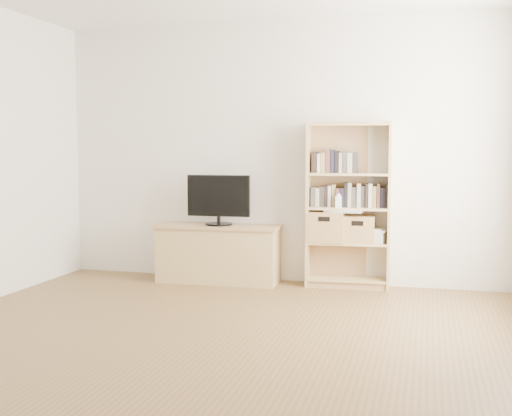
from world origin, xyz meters
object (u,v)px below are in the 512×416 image
(television, at_px, (219,200))
(laptop, at_px, (345,210))
(basket_left, at_px, (326,226))
(baby_monitor, at_px, (338,202))
(tv_stand, at_px, (219,255))
(basket_right, at_px, (358,229))
(bookshelf, at_px, (348,205))

(television, bearing_deg, laptop, 0.48)
(basket_left, bearing_deg, baby_monitor, -32.15)
(tv_stand, distance_m, basket_right, 1.42)
(laptop, bearing_deg, television, -170.68)
(television, distance_m, baby_monitor, 1.20)
(basket_left, xyz_separation_m, laptop, (0.18, -0.00, 0.16))
(laptop, bearing_deg, tv_stand, -170.68)
(baby_monitor, xyz_separation_m, basket_right, (0.18, 0.10, -0.26))
(television, relative_size, basket_left, 1.80)
(tv_stand, height_order, basket_right, basket_right)
(laptop, bearing_deg, basket_right, 18.07)
(bookshelf, bearing_deg, basket_right, -2.60)
(bookshelf, height_order, baby_monitor, bookshelf)
(basket_right, bearing_deg, basket_left, -178.71)
(baby_monitor, relative_size, basket_right, 0.36)
(laptop, bearing_deg, bookshelf, 45.58)
(tv_stand, distance_m, television, 0.55)
(bookshelf, distance_m, laptop, 0.06)
(baby_monitor, distance_m, basket_right, 0.33)
(basket_left, bearing_deg, basket_right, 2.01)
(tv_stand, height_order, bookshelf, bookshelf)
(baby_monitor, bearing_deg, tv_stand, 169.85)
(bookshelf, xyz_separation_m, television, (-1.28, -0.08, 0.03))
(tv_stand, bearing_deg, television, -1.80)
(bookshelf, distance_m, basket_right, 0.25)
(tv_stand, distance_m, baby_monitor, 1.33)
(basket_left, height_order, laptop, laptop)
(tv_stand, relative_size, television, 1.88)
(tv_stand, relative_size, basket_right, 3.86)
(basket_left, relative_size, laptop, 1.00)
(tv_stand, bearing_deg, basket_right, 1.77)
(baby_monitor, xyz_separation_m, basket_left, (-0.13, 0.08, -0.25))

